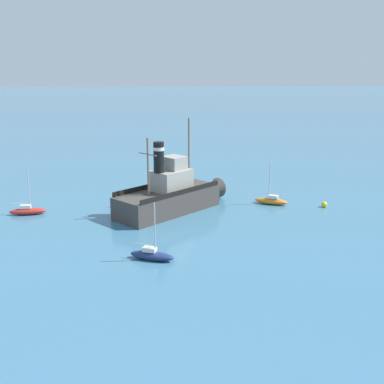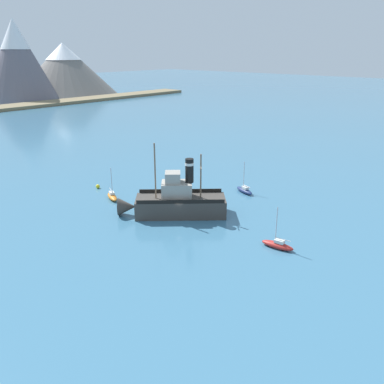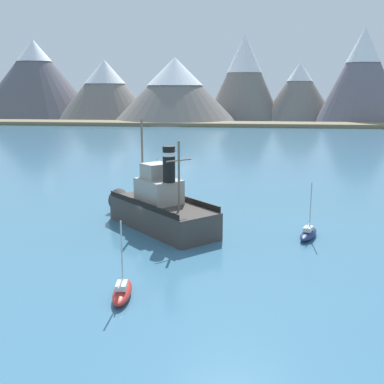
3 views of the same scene
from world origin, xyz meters
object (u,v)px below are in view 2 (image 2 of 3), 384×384
(old_tugboat, at_px, (176,202))
(sailboat_red, at_px, (278,245))
(sailboat_navy, at_px, (244,190))
(mooring_buoy, at_px, (98,186))
(sailboat_orange, at_px, (112,196))

(old_tugboat, bearing_deg, sailboat_red, -87.94)
(old_tugboat, relative_size, sailboat_red, 2.60)
(sailboat_navy, xyz_separation_m, mooring_buoy, (-14.08, 18.84, -0.10))
(sailboat_navy, distance_m, mooring_buoy, 23.52)
(old_tugboat, height_order, sailboat_orange, old_tugboat)
(sailboat_red, distance_m, sailboat_navy, 18.81)
(old_tugboat, bearing_deg, sailboat_navy, -7.44)
(sailboat_orange, distance_m, sailboat_red, 26.90)
(sailboat_orange, height_order, sailboat_red, same)
(sailboat_navy, bearing_deg, mooring_buoy, 126.76)
(sailboat_red, relative_size, sailboat_navy, 1.00)
(sailboat_red, xyz_separation_m, mooring_buoy, (-1.12, 32.47, -0.10))
(sailboat_orange, xyz_separation_m, sailboat_red, (2.60, -26.78, 0.00))
(sailboat_red, height_order, mooring_buoy, sailboat_red)
(sailboat_orange, height_order, sailboat_navy, same)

